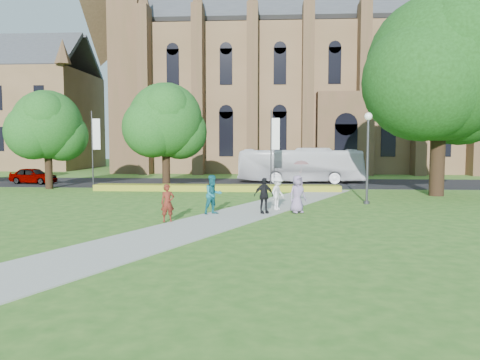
# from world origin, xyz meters

# --- Properties ---
(ground) EXTENTS (160.00, 160.00, 0.00)m
(ground) POSITION_xyz_m (0.00, 0.00, 0.00)
(ground) COLOR #2D611D
(ground) RESTS_ON ground
(road) EXTENTS (160.00, 10.00, 0.02)m
(road) POSITION_xyz_m (0.00, 20.00, 0.01)
(road) COLOR black
(road) RESTS_ON ground
(footpath) EXTENTS (15.58, 28.54, 0.04)m
(footpath) POSITION_xyz_m (0.00, 1.00, 0.02)
(footpath) COLOR #B2B2A8
(footpath) RESTS_ON ground
(flower_hedge) EXTENTS (18.00, 1.40, 0.45)m
(flower_hedge) POSITION_xyz_m (-2.00, 13.20, 0.23)
(flower_hedge) COLOR gold
(flower_hedge) RESTS_ON ground
(cathedral) EXTENTS (52.60, 18.25, 28.00)m
(cathedral) POSITION_xyz_m (10.00, 39.73, 12.98)
(cathedral) COLOR brown
(cathedral) RESTS_ON ground
(building_west) EXTENTS (22.00, 14.00, 18.30)m
(building_west) POSITION_xyz_m (-34.00, 42.00, 9.21)
(building_west) COLOR brown
(building_west) RESTS_ON ground
(streetlamp) EXTENTS (0.44, 0.44, 5.24)m
(streetlamp) POSITION_xyz_m (7.50, 6.50, 3.30)
(streetlamp) COLOR #38383D
(streetlamp) RESTS_ON ground
(large_tree) EXTENTS (9.60, 9.60, 13.20)m
(large_tree) POSITION_xyz_m (13.00, 11.00, 8.37)
(large_tree) COLOR #332114
(large_tree) RESTS_ON ground
(street_tree_0) EXTENTS (5.20, 5.20, 7.50)m
(street_tree_0) POSITION_xyz_m (-15.00, 14.00, 4.87)
(street_tree_0) COLOR #332114
(street_tree_0) RESTS_ON ground
(street_tree_1) EXTENTS (5.60, 5.60, 8.05)m
(street_tree_1) POSITION_xyz_m (-6.00, 14.50, 5.22)
(street_tree_1) COLOR #332114
(street_tree_1) RESTS_ON ground
(banner_pole_0) EXTENTS (0.70, 0.10, 6.00)m
(banner_pole_0) POSITION_xyz_m (2.11, 15.20, 3.39)
(banner_pole_0) COLOR #38383D
(banner_pole_0) RESTS_ON ground
(banner_pole_1) EXTENTS (0.70, 0.10, 6.00)m
(banner_pole_1) POSITION_xyz_m (-11.89, 15.20, 3.39)
(banner_pole_1) COLOR #38383D
(banner_pole_1) RESTS_ON ground
(tour_coach) EXTENTS (11.09, 3.11, 3.06)m
(tour_coach) POSITION_xyz_m (4.62, 20.71, 1.55)
(tour_coach) COLOR silver
(tour_coach) RESTS_ON road
(car_0) EXTENTS (4.30, 2.42, 1.38)m
(car_0) POSITION_xyz_m (-18.37, 18.10, 0.71)
(car_0) COLOR gray
(car_0) RESTS_ON road
(pedestrian_0) EXTENTS (0.72, 0.62, 1.67)m
(pedestrian_0) POSITION_xyz_m (-2.60, -0.55, 0.87)
(pedestrian_0) COLOR #5F2115
(pedestrian_0) RESTS_ON footpath
(pedestrian_1) EXTENTS (1.18, 1.13, 1.92)m
(pedestrian_1) POSITION_xyz_m (-0.86, 1.78, 1.00)
(pedestrian_1) COLOR #166470
(pedestrian_1) RESTS_ON footpath
(pedestrian_2) EXTENTS (1.12, 1.30, 1.74)m
(pedestrian_2) POSITION_xyz_m (2.32, 3.48, 0.91)
(pedestrian_2) COLOR silver
(pedestrian_2) RESTS_ON footpath
(pedestrian_3) EXTENTS (1.12, 0.80, 1.76)m
(pedestrian_3) POSITION_xyz_m (1.60, 2.22, 0.92)
(pedestrian_3) COLOR black
(pedestrian_3) RESTS_ON footpath
(pedestrian_4) EXTENTS (1.08, 0.99, 1.86)m
(pedestrian_4) POSITION_xyz_m (3.28, 2.56, 0.97)
(pedestrian_4) COLOR gray
(pedestrian_4) RESTS_ON footpath
(parasol) EXTENTS (0.86, 0.86, 0.65)m
(parasol) POSITION_xyz_m (3.46, 2.66, 2.22)
(parasol) COLOR #E09EB3
(parasol) RESTS_ON pedestrian_4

